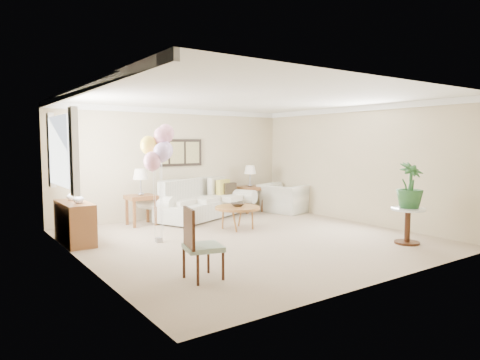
{
  "coord_description": "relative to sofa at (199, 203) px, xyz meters",
  "views": [
    {
      "loc": [
        -4.65,
        -6.34,
        1.79
      ],
      "look_at": [
        0.2,
        0.6,
        1.05
      ],
      "focal_mm": 32.0,
      "sensor_mm": 36.0,
      "label": 1
    }
  ],
  "objects": [
    {
      "name": "end_table_left",
      "position": [
        -1.44,
        0.01,
        0.18
      ],
      "size": [
        0.6,
        0.55,
        0.66
      ],
      "color": "brown",
      "rests_on": "ground"
    },
    {
      "name": "coffee_table",
      "position": [
        0.02,
        -1.57,
        0.07
      ],
      "size": [
        0.94,
        0.94,
        0.47
      ],
      "color": "brown",
      "rests_on": "ground"
    },
    {
      "name": "end_table_right",
      "position": [
        1.57,
        0.09,
        0.19
      ],
      "size": [
        0.61,
        0.55,
        0.66
      ],
      "color": "brown",
      "rests_on": "ground"
    },
    {
      "name": "wall_art_triptych",
      "position": [
        -0.3,
        0.54,
        1.18
      ],
      "size": [
        1.35,
        0.06,
        0.65
      ],
      "color": "black",
      "rests_on": "ground"
    },
    {
      "name": "accent_chair",
      "position": [
        -2.26,
        -3.98,
        0.13
      ],
      "size": [
        0.56,
        0.56,
        0.96
      ],
      "color": "#8DA38B",
      "rests_on": "ground"
    },
    {
      "name": "potted_plant",
      "position": [
        1.8,
        -4.34,
        0.68
      ],
      "size": [
        0.51,
        0.51,
        0.81
      ],
      "primitive_type": "imported",
      "rotation": [
        0.0,
        0.0,
        -0.15
      ],
      "color": "#224D29",
      "rests_on": "side_table"
    },
    {
      "name": "armchair",
      "position": [
        2.25,
        -0.47,
        -0.0
      ],
      "size": [
        1.21,
        1.31,
        0.73
      ],
      "primitive_type": "imported",
      "rotation": [
        0.0,
        0.0,
        1.81
      ],
      "color": "silver",
      "rests_on": "ground"
    },
    {
      "name": "credenza",
      "position": [
        -3.06,
        -0.92,
        0.0
      ],
      "size": [
        0.46,
        1.2,
        0.74
      ],
      "color": "brown",
      "rests_on": "ground"
    },
    {
      "name": "vase_sage",
      "position": [
        -3.04,
        -0.67,
        0.46
      ],
      "size": [
        0.21,
        0.21,
        0.18
      ],
      "primitive_type": "imported",
      "rotation": [
        0.0,
        0.0,
        -0.26
      ],
      "color": "silver",
      "rests_on": "credenza"
    },
    {
      "name": "room_shell",
      "position": [
        -0.41,
        -2.33,
        1.26
      ],
      "size": [
        6.04,
        6.04,
        2.6
      ],
      "color": "beige",
      "rests_on": "ground"
    },
    {
      "name": "lamp_right",
      "position": [
        1.57,
        0.09,
        0.71
      ],
      "size": [
        0.31,
        0.31,
        0.55
      ],
      "color": "gray",
      "rests_on": "end_table_right"
    },
    {
      "name": "lamp_left",
      "position": [
        -1.44,
        0.01,
        0.73
      ],
      "size": [
        0.33,
        0.33,
        0.58
      ],
      "color": "gray",
      "rests_on": "end_table_left"
    },
    {
      "name": "vase_white",
      "position": [
        -3.04,
        -1.15,
        0.47
      ],
      "size": [
        0.23,
        0.23,
        0.19
      ],
      "primitive_type": "imported",
      "rotation": [
        0.0,
        0.0,
        -0.3
      ],
      "color": "silver",
      "rests_on": "credenza"
    },
    {
      "name": "balloon_cluster",
      "position": [
        -1.76,
        -1.71,
        1.35
      ],
      "size": [
        0.65,
        0.6,
        2.13
      ],
      "color": "gray",
      "rests_on": "ground"
    },
    {
      "name": "decor_bowl",
      "position": [
        0.04,
        -1.53,
        0.14
      ],
      "size": [
        0.35,
        0.35,
        0.07
      ],
      "primitive_type": "imported",
      "rotation": [
        0.0,
        0.0,
        -0.31
      ],
      "color": "#2D251C",
      "rests_on": "coffee_table"
    },
    {
      "name": "side_table",
      "position": [
        1.77,
        -4.34,
        0.12
      ],
      "size": [
        0.59,
        0.59,
        0.64
      ],
      "color": "silver",
      "rests_on": "ground"
    },
    {
      "name": "ground_plane",
      "position": [
        -0.3,
        -2.42,
        -0.37
      ],
      "size": [
        6.0,
        6.0,
        0.0
      ],
      "primitive_type": "plane",
      "color": "tan"
    },
    {
      "name": "sofa",
      "position": [
        0.0,
        0.0,
        0.0
      ],
      "size": [
        2.87,
        1.81,
        0.93
      ],
      "color": "silver",
      "rests_on": "ground"
    }
  ]
}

